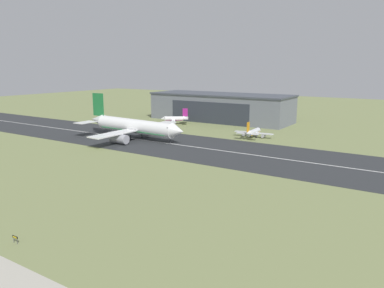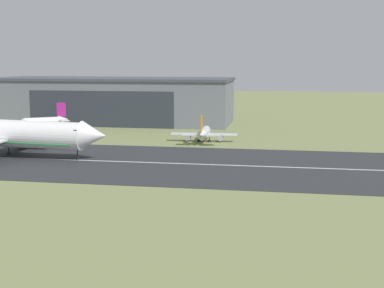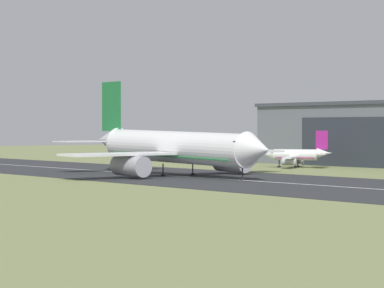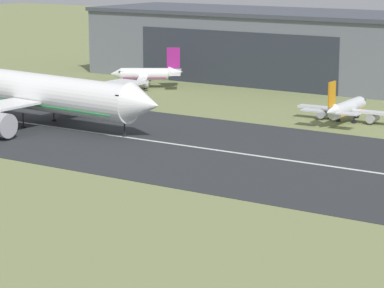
# 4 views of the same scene
# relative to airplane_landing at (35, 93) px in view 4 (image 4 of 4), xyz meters

# --- Properties ---
(runway_strip) EXTENTS (459.53, 44.40, 0.06)m
(runway_strip) POSITION_rel_airplane_landing_xyz_m (60.34, -0.31, -5.54)
(runway_strip) COLOR #2B2D30
(runway_strip) RESTS_ON ground_plane
(runway_centreline) EXTENTS (413.57, 0.70, 0.01)m
(runway_centreline) POSITION_rel_airplane_landing_xyz_m (60.34, -0.31, -5.51)
(runway_centreline) COLOR silver
(runway_centreline) RESTS_ON runway_strip
(hangar_building) EXTENTS (86.06, 29.28, 16.30)m
(hangar_building) POSITION_rel_airplane_landing_xyz_m (4.24, 73.07, 2.59)
(hangar_building) COLOR slate
(hangar_building) RESTS_ON ground_plane
(airplane_landing) EXTENTS (54.46, 53.03, 19.81)m
(airplane_landing) POSITION_rel_airplane_landing_xyz_m (0.00, 0.00, 0.00)
(airplane_landing) COLOR white
(airplane_landing) RESTS_ON ground_plane
(airplane_parked_west) EXTENTS (18.58, 17.51, 8.07)m
(airplane_parked_west) POSITION_rel_airplane_landing_xyz_m (43.94, 32.27, -3.12)
(airplane_parked_west) COLOR silver
(airplane_parked_west) RESTS_ON ground_plane
(airplane_parked_east) EXTENTS (16.75, 18.13, 9.00)m
(airplane_parked_east) POSITION_rel_airplane_landing_xyz_m (-10.50, 45.77, -2.54)
(airplane_parked_east) COLOR white
(airplane_parked_east) RESTS_ON ground_plane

